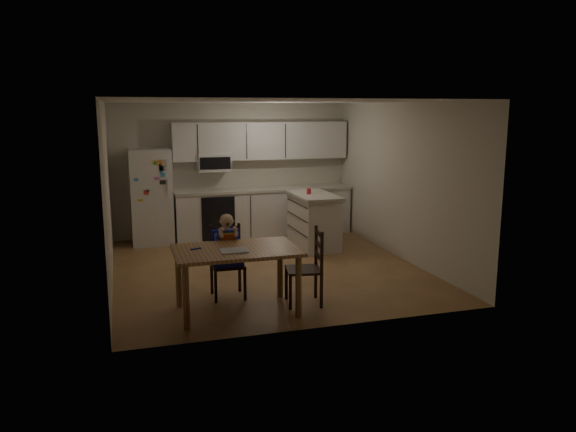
# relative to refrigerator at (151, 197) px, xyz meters

# --- Properties ---
(room) EXTENTS (4.52, 5.01, 2.51)m
(room) POSITION_rel_refrigerator_xyz_m (1.55, -1.67, 0.40)
(room) COLOR brown
(room) RESTS_ON ground
(refrigerator) EXTENTS (0.72, 0.70, 1.70)m
(refrigerator) POSITION_rel_refrigerator_xyz_m (0.00, 0.00, 0.00)
(refrigerator) COLOR silver
(refrigerator) RESTS_ON ground
(kitchen_run) EXTENTS (3.37, 0.62, 2.15)m
(kitchen_run) POSITION_rel_refrigerator_xyz_m (2.05, 0.09, 0.03)
(kitchen_run) COLOR silver
(kitchen_run) RESTS_ON ground
(kitchen_island) EXTENTS (0.67, 1.27, 0.94)m
(kitchen_island) POSITION_rel_refrigerator_xyz_m (2.70, -1.09, -0.38)
(kitchen_island) COLOR silver
(kitchen_island) RESTS_ON ground
(red_cup) EXTENTS (0.08, 0.08, 0.10)m
(red_cup) POSITION_rel_refrigerator_xyz_m (2.61, -1.08, 0.14)
(red_cup) COLOR red
(red_cup) RESTS_ON kitchen_island
(dining_table) EXTENTS (1.45, 0.94, 0.78)m
(dining_table) POSITION_rel_refrigerator_xyz_m (0.74, -3.90, -0.18)
(dining_table) COLOR brown
(dining_table) RESTS_ON ground
(napkin) EXTENTS (0.31, 0.26, 0.01)m
(napkin) POSITION_rel_refrigerator_xyz_m (0.69, -4.00, -0.06)
(napkin) COLOR silver
(napkin) RESTS_ON dining_table
(toddler_spoon) EXTENTS (0.12, 0.06, 0.02)m
(toddler_spoon) POSITION_rel_refrigerator_xyz_m (0.27, -3.79, -0.06)
(toddler_spoon) COLOR #1E28BB
(toddler_spoon) RESTS_ON dining_table
(chair_booster) EXTENTS (0.42, 0.42, 1.09)m
(chair_booster) POSITION_rel_refrigerator_xyz_m (0.74, -3.28, -0.19)
(chair_booster) COLOR black
(chair_booster) RESTS_ON ground
(chair_side) EXTENTS (0.48, 0.48, 0.95)m
(chair_side) POSITION_rel_refrigerator_xyz_m (1.68, -3.86, -0.31)
(chair_side) COLOR black
(chair_side) RESTS_ON ground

